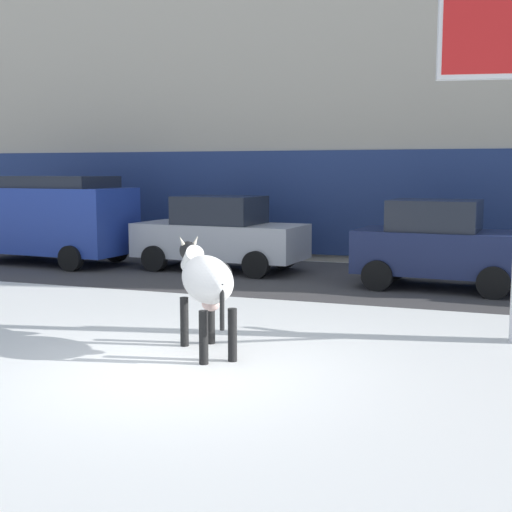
% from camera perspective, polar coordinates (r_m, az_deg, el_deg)
% --- Properties ---
extents(ground_plane, '(120.00, 120.00, 0.00)m').
position_cam_1_polar(ground_plane, '(8.59, -7.06, -9.72)').
color(ground_plane, white).
extents(road_strip, '(60.00, 5.60, 0.01)m').
position_cam_1_polar(road_strip, '(15.86, 5.83, -1.88)').
color(road_strip, '#423F3F').
rests_on(road_strip, ground).
extents(building_facade, '(44.00, 6.10, 13.00)m').
position_cam_1_polar(building_facade, '(21.81, 9.95, 17.61)').
color(building_facade, '#BCB29E').
rests_on(building_facade, ground).
extents(cow_holstein, '(1.54, 1.72, 1.54)m').
position_cam_1_polar(cow_holstein, '(9.34, -4.09, -2.01)').
color(cow_holstein, silver).
rests_on(cow_holstein, ground).
extents(car_blue_van, '(4.72, 2.37, 2.32)m').
position_cam_1_polar(car_blue_van, '(19.09, -16.83, 3.11)').
color(car_blue_van, '#233D9E').
rests_on(car_blue_van, ground).
extents(car_silver_sedan, '(4.31, 2.22, 1.84)m').
position_cam_1_polar(car_silver_sedan, '(17.10, -3.00, 1.85)').
color(car_silver_sedan, '#B7BABF').
rests_on(car_silver_sedan, ground).
extents(car_navy_hatchback, '(3.61, 2.12, 1.86)m').
position_cam_1_polar(car_navy_hatchback, '(14.94, 14.95, 0.92)').
color(car_navy_hatchback, '#19234C').
rests_on(car_navy_hatchback, ground).
extents(pedestrian_by_cars, '(0.36, 0.24, 1.73)m').
position_cam_1_polar(pedestrian_by_cars, '(21.78, -12.34, 2.76)').
color(pedestrian_by_cars, '#282833').
rests_on(pedestrian_by_cars, ground).
extents(pedestrian_far_left, '(0.36, 0.24, 1.73)m').
position_cam_1_polar(pedestrian_far_left, '(20.56, -6.35, 2.63)').
color(pedestrian_far_left, '#282833').
rests_on(pedestrian_far_left, ground).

